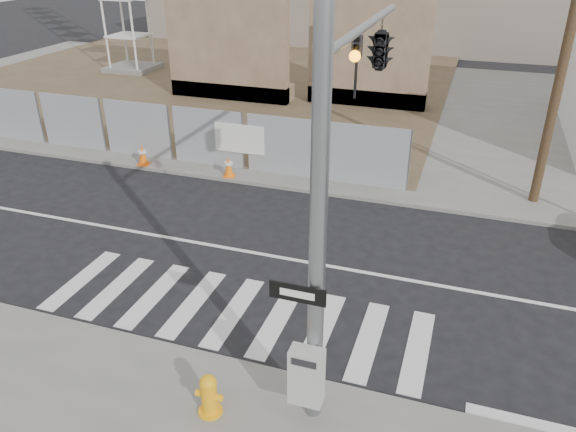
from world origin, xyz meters
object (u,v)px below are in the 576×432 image
(traffic_cone_c, at_px, (143,155))
(traffic_cone_d, at_px, (229,167))
(signal_pole, at_px, (362,104))
(fire_hydrant, at_px, (209,395))
(traffic_cone_b, at_px, (24,127))

(traffic_cone_c, xyz_separation_m, traffic_cone_d, (3.30, 0.00, -0.01))
(traffic_cone_c, bearing_deg, signal_pole, -35.15)
(fire_hydrant, bearing_deg, traffic_cone_b, 134.38)
(traffic_cone_d, bearing_deg, fire_hydrant, -67.69)
(fire_hydrant, relative_size, traffic_cone_c, 1.08)
(fire_hydrant, bearing_deg, signal_pole, 56.76)
(signal_pole, distance_m, traffic_cone_b, 17.41)
(signal_pole, height_order, traffic_cone_c, signal_pole)
(traffic_cone_c, bearing_deg, fire_hydrant, -53.00)
(traffic_cone_c, height_order, traffic_cone_d, traffic_cone_c)
(signal_pole, height_order, traffic_cone_b, signal_pole)
(signal_pole, distance_m, traffic_cone_c, 11.70)
(fire_hydrant, xyz_separation_m, traffic_cone_d, (-3.94, 9.60, -0.05))
(signal_pole, relative_size, traffic_cone_b, 9.94)
(signal_pole, xyz_separation_m, traffic_cone_b, (-15.11, 7.49, -4.32))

